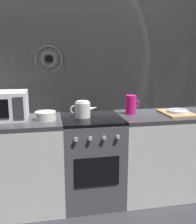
% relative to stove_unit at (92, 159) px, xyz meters
% --- Properties ---
extents(ground_plane, '(8.00, 8.00, 0.00)m').
position_rel_stove_unit_xyz_m(ground_plane, '(0.00, 0.00, -0.45)').
color(ground_plane, '#2D2D33').
extents(back_wall, '(3.60, 0.05, 2.40)m').
position_rel_stove_unit_xyz_m(back_wall, '(0.00, 0.32, 0.75)').
color(back_wall, gray).
rests_on(back_wall, ground_plane).
extents(counter_left, '(1.20, 0.60, 0.90)m').
position_rel_stove_unit_xyz_m(counter_left, '(-0.90, 0.00, 0.00)').
color(counter_left, silver).
rests_on(counter_left, ground_plane).
extents(stove_unit, '(0.60, 0.63, 0.90)m').
position_rel_stove_unit_xyz_m(stove_unit, '(0.00, 0.00, 0.00)').
color(stove_unit, '#4C4C51').
rests_on(stove_unit, ground_plane).
extents(counter_right, '(1.20, 0.60, 0.90)m').
position_rel_stove_unit_xyz_m(counter_right, '(0.90, 0.00, 0.00)').
color(counter_right, silver).
rests_on(counter_right, ground_plane).
extents(microwave, '(0.46, 0.35, 0.27)m').
position_rel_stove_unit_xyz_m(microwave, '(-0.85, 0.08, 0.59)').
color(microwave, white).
rests_on(microwave, counter_left).
extents(kettle, '(0.28, 0.15, 0.17)m').
position_rel_stove_unit_xyz_m(kettle, '(-0.08, 0.01, 0.53)').
color(kettle, white).
rests_on(kettle, stove_unit).
extents(mixing_bowl, '(0.20, 0.20, 0.08)m').
position_rel_stove_unit_xyz_m(mixing_bowl, '(-0.45, -0.02, 0.49)').
color(mixing_bowl, silver).
rests_on(mixing_bowl, counter_left).
extents(pitcher, '(0.16, 0.11, 0.20)m').
position_rel_stove_unit_xyz_m(pitcher, '(0.44, 0.07, 0.55)').
color(pitcher, '#E5197A').
rests_on(pitcher, counter_right).
extents(dish_pile, '(0.30, 0.40, 0.06)m').
position_rel_stove_unit_xyz_m(dish_pile, '(0.92, -0.03, 0.47)').
color(dish_pile, tan).
rests_on(dish_pile, counter_right).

